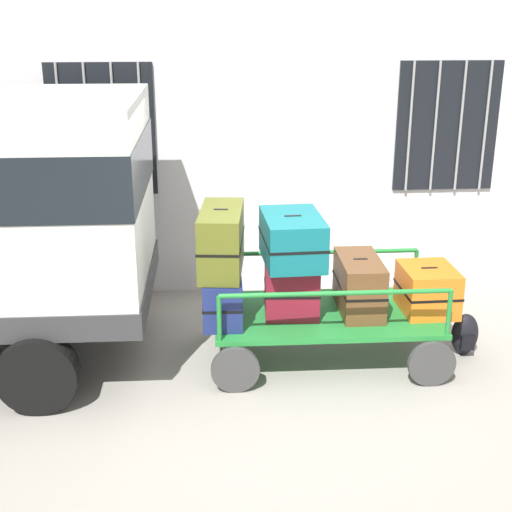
{
  "coord_description": "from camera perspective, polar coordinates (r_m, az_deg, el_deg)",
  "views": [
    {
      "loc": [
        -0.57,
        -5.81,
        3.35
      ],
      "look_at": [
        -0.16,
        0.53,
        1.09
      ],
      "focal_mm": 49.88,
      "sensor_mm": 36.0,
      "label": 1
    }
  ],
  "objects": [
    {
      "name": "luggage_cart",
      "position": [
        7.08,
        5.52,
        -5.17
      ],
      "size": [
        2.26,
        1.29,
        0.49
      ],
      "color": "#1E722D",
      "rests_on": "ground"
    },
    {
      "name": "backpack",
      "position": [
        7.48,
        16.4,
        -6.07
      ],
      "size": [
        0.27,
        0.22,
        0.44
      ],
      "color": "black",
      "rests_on": "ground"
    },
    {
      "name": "cart_railing",
      "position": [
        6.9,
        5.64,
        -1.71
      ],
      "size": [
        2.13,
        1.16,
        0.45
      ],
      "color": "#1E722D",
      "rests_on": "luggage_cart"
    },
    {
      "name": "building_wall",
      "position": [
        8.42,
        0.24,
        13.71
      ],
      "size": [
        12.0,
        0.38,
        5.0
      ],
      "color": "silver",
      "rests_on": "ground"
    },
    {
      "name": "suitcase_left_bottom",
      "position": [
        6.87,
        -2.71,
        -3.02
      ],
      "size": [
        0.38,
        0.91,
        0.45
      ],
      "color": "navy",
      "rests_on": "luggage_cart"
    },
    {
      "name": "suitcase_midleft_bottom",
      "position": [
        6.89,
        2.86,
        -2.55
      ],
      "size": [
        0.55,
        0.55,
        0.54
      ],
      "color": "maroon",
      "rests_on": "luggage_cart"
    },
    {
      "name": "suitcase_center_bottom",
      "position": [
        7.03,
        8.27,
        -2.29
      ],
      "size": [
        0.4,
        0.81,
        0.54
      ],
      "color": "brown",
      "rests_on": "luggage_cart"
    },
    {
      "name": "ground_plane",
      "position": [
        6.73,
        1.68,
        -10.33
      ],
      "size": [
        40.0,
        40.0,
        0.0
      ],
      "primitive_type": "plane",
      "color": "gray"
    },
    {
      "name": "suitcase_midleft_middle",
      "position": [
        6.72,
        2.93,
        1.39
      ],
      "size": [
        0.59,
        0.87,
        0.45
      ],
      "color": "#0F5960",
      "rests_on": "suitcase_midleft_bottom"
    },
    {
      "name": "suitcase_midright_bottom",
      "position": [
        7.16,
        13.59,
        -2.61
      ],
      "size": [
        0.53,
        0.63,
        0.45
      ],
      "color": "orange",
      "rests_on": "luggage_cart"
    },
    {
      "name": "suitcase_left_middle",
      "position": [
        6.71,
        -2.79,
        1.26
      ],
      "size": [
        0.48,
        0.94,
        0.61
      ],
      "color": "#4C5119",
      "rests_on": "suitcase_left_bottom"
    }
  ]
}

